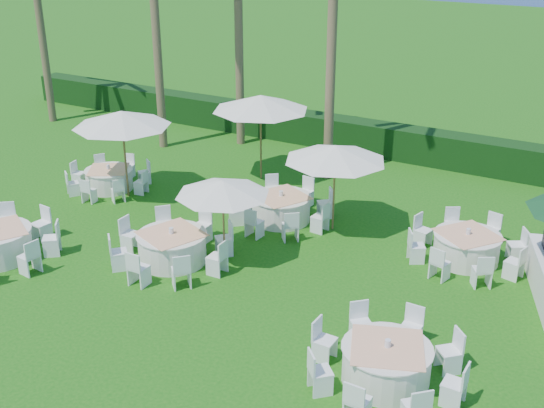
{
  "coord_description": "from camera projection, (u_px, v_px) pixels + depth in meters",
  "views": [
    {
      "loc": [
        8.79,
        -11.58,
        8.63
      ],
      "look_at": [
        0.52,
        3.17,
        1.3
      ],
      "focal_mm": 45.0,
      "sensor_mm": 36.0,
      "label": 1
    }
  ],
  "objects": [
    {
      "name": "ground",
      "position": [
        190.0,
        294.0,
        16.64
      ],
      "size": [
        120.0,
        120.0,
        0.0
      ],
      "primitive_type": "plane",
      "color": "#13550E",
      "rests_on": "ground"
    },
    {
      "name": "palm_c",
      "position": [
        333.0,
        9.0,
        21.6
      ],
      "size": [
        4.36,
        4.26,
        10.52
      ],
      "color": "brown",
      "rests_on": "ground"
    },
    {
      "name": "palm_f",
      "position": [
        41.0,
        27.0,
        28.64
      ],
      "size": [
        4.36,
        4.27,
        7.33
      ],
      "color": "brown",
      "rests_on": "ground"
    },
    {
      "name": "umbrella_a",
      "position": [
        122.0,
        119.0,
        21.3
      ],
      "size": [
        3.1,
        3.1,
        2.87
      ],
      "color": "brown",
      "rests_on": "ground"
    },
    {
      "name": "banquet_table_f",
      "position": [
        467.0,
        247.0,
        18.05
      ],
      "size": [
        3.09,
        3.09,
        0.94
      ],
      "color": "silver",
      "rests_on": "ground"
    },
    {
      "name": "umbrella_c",
      "position": [
        261.0,
        103.0,
        22.74
      ],
      "size": [
        3.28,
        3.28,
        2.96
      ],
      "color": "brown",
      "rests_on": "ground"
    },
    {
      "name": "banquet_table_d",
      "position": [
        109.0,
        179.0,
        22.74
      ],
      "size": [
        2.79,
        2.79,
        0.86
      ],
      "color": "silver",
      "rests_on": "ground"
    },
    {
      "name": "palm_b",
      "position": [
        239.0,
        30.0,
        25.59
      ],
      "size": [
        4.4,
        4.16,
        8.02
      ],
      "color": "brown",
      "rests_on": "ground"
    },
    {
      "name": "umbrella_d",
      "position": [
        335.0,
        153.0,
        19.1
      ],
      "size": [
        2.93,
        2.93,
        2.58
      ],
      "color": "brown",
      "rests_on": "ground"
    },
    {
      "name": "umbrella_b",
      "position": [
        223.0,
        188.0,
        17.48
      ],
      "size": [
        2.48,
        2.48,
        2.26
      ],
      "color": "brown",
      "rests_on": "ground"
    },
    {
      "name": "banquet_table_e",
      "position": [
        281.0,
        207.0,
        20.42
      ],
      "size": [
        3.16,
        3.16,
        0.95
      ],
      "color": "silver",
      "rests_on": "ground"
    },
    {
      "name": "banquet_table_b",
      "position": [
        172.0,
        247.0,
        18.02
      ],
      "size": [
        3.24,
        3.24,
        0.98
      ],
      "color": "silver",
      "rests_on": "ground"
    },
    {
      "name": "banquet_table_c",
      "position": [
        386.0,
        363.0,
        13.42
      ],
      "size": [
        3.15,
        3.15,
        0.96
      ],
      "color": "silver",
      "rests_on": "ground"
    },
    {
      "name": "hedge",
      "position": [
        373.0,
        138.0,
        26.01
      ],
      "size": [
        34.0,
        1.0,
        1.2
      ],
      "primitive_type": "cube",
      "color": "black",
      "rests_on": "ground"
    }
  ]
}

